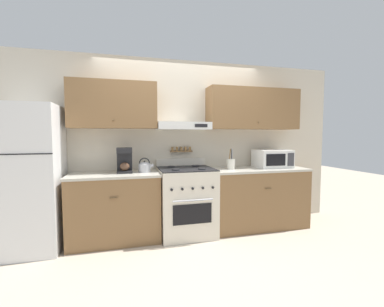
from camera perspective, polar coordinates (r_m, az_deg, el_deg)
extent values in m
plane|color=#B2A38E|center=(3.60, -0.11, -19.09)|extent=(16.00, 16.00, 0.00)
cube|color=beige|center=(3.99, -2.64, 2.06)|extent=(5.20, 0.08, 2.55)
cube|color=brown|center=(3.72, -17.05, 10.25)|extent=(1.16, 0.33, 0.63)
sphere|color=brown|center=(3.53, -17.10, 7.06)|extent=(0.02, 0.02, 0.02)
cube|color=brown|center=(4.21, 13.42, 9.59)|extent=(1.47, 0.33, 0.63)
sphere|color=brown|center=(4.04, 14.56, 6.72)|extent=(0.02, 0.02, 0.02)
cube|color=silver|center=(3.77, -1.94, 6.16)|extent=(0.77, 0.37, 0.11)
cube|color=black|center=(3.65, 2.05, 6.23)|extent=(0.19, 0.01, 0.05)
cube|color=brown|center=(3.92, -2.40, 0.50)|extent=(0.34, 0.07, 0.02)
cylinder|color=olive|center=(3.89, -4.35, 1.05)|extent=(0.03, 0.03, 0.06)
cylinder|color=olive|center=(3.91, -3.37, 1.07)|extent=(0.03, 0.03, 0.06)
cylinder|color=olive|center=(3.92, -2.40, 1.08)|extent=(0.03, 0.03, 0.06)
cylinder|color=olive|center=(3.93, -1.43, 1.10)|extent=(0.03, 0.03, 0.06)
cylinder|color=olive|center=(3.95, -0.47, 1.11)|extent=(0.03, 0.03, 0.06)
cube|color=brown|center=(3.68, -16.69, -11.50)|extent=(1.16, 0.64, 0.88)
cube|color=#B7B2A3|center=(3.58, -16.84, -4.48)|extent=(1.18, 0.67, 0.03)
cylinder|color=brown|center=(3.30, -16.97, -9.44)|extent=(0.10, 0.01, 0.01)
cube|color=brown|center=(4.17, 14.12, -9.60)|extent=(1.47, 0.64, 0.88)
cube|color=#B7B2A3|center=(4.08, 14.24, -3.39)|extent=(1.50, 0.67, 0.03)
cylinder|color=brown|center=(3.84, 16.59, -7.53)|extent=(0.10, 0.01, 0.01)
cube|color=beige|center=(3.73, -1.30, -10.64)|extent=(0.76, 0.70, 0.94)
cube|color=black|center=(3.42, 0.12, -13.33)|extent=(0.52, 0.01, 0.26)
cylinder|color=#ADAFB5|center=(3.34, 0.22, -10.38)|extent=(0.53, 0.02, 0.02)
cube|color=black|center=(3.63, -1.31, -3.37)|extent=(0.76, 0.70, 0.01)
cylinder|color=#232326|center=(3.43, -3.64, -3.59)|extent=(0.11, 0.11, 0.02)
cylinder|color=#232326|center=(3.52, 2.22, -3.39)|extent=(0.11, 0.11, 0.02)
cylinder|color=#232326|center=(3.76, -4.62, -2.91)|extent=(0.11, 0.11, 0.02)
cylinder|color=#232326|center=(3.84, 0.76, -2.75)|extent=(0.11, 0.11, 0.02)
cylinder|color=black|center=(3.26, -4.54, -8.03)|extent=(0.03, 0.02, 0.03)
cylinder|color=black|center=(3.29, -2.18, -7.92)|extent=(0.03, 0.02, 0.03)
cylinder|color=black|center=(3.32, 0.15, -7.80)|extent=(0.03, 0.02, 0.03)
cylinder|color=black|center=(3.36, 2.43, -7.67)|extent=(0.03, 0.02, 0.03)
cylinder|color=black|center=(3.40, 4.65, -7.53)|extent=(0.03, 0.02, 0.03)
cube|color=beige|center=(3.95, -2.42, -1.89)|extent=(0.76, 0.04, 0.11)
cube|color=white|center=(3.71, -32.37, -4.68)|extent=(0.71, 0.72, 1.78)
cube|color=black|center=(3.34, -34.46, -0.14)|extent=(0.71, 0.01, 0.01)
cylinder|color=#B7B7BC|center=(3.59, -10.50, -3.24)|extent=(0.17, 0.17, 0.11)
ellipsoid|color=#B7B7BC|center=(3.59, -10.51, -2.39)|extent=(0.15, 0.15, 0.06)
sphere|color=black|center=(3.58, -10.52, -1.75)|extent=(0.02, 0.02, 0.02)
cylinder|color=#B7B7BC|center=(3.60, -9.24, -2.96)|extent=(0.10, 0.04, 0.09)
torus|color=black|center=(3.58, -10.52, -2.10)|extent=(0.15, 0.01, 0.15)
cube|color=black|center=(3.59, -14.72, -3.93)|extent=(0.20, 0.20, 0.03)
cube|color=black|center=(3.63, -14.76, -1.38)|extent=(0.20, 0.08, 0.34)
cube|color=black|center=(3.55, -14.80, 0.67)|extent=(0.20, 0.16, 0.07)
ellipsoid|color=#4C3323|center=(3.56, -14.74, -2.82)|extent=(0.13, 0.13, 0.12)
cube|color=white|center=(4.24, 17.42, -1.08)|extent=(0.53, 0.39, 0.28)
cube|color=black|center=(4.03, 18.16, -1.36)|extent=(0.32, 0.01, 0.18)
cube|color=#38383D|center=(4.18, 21.11, -1.24)|extent=(0.11, 0.01, 0.20)
cylinder|color=silver|center=(3.89, 8.63, -2.33)|extent=(0.12, 0.12, 0.15)
cylinder|color=olive|center=(3.86, 8.41, -0.14)|extent=(0.01, 0.05, 0.16)
cylinder|color=#28282B|center=(3.89, 8.72, -0.12)|extent=(0.01, 0.04, 0.16)
cylinder|color=#B2B2B7|center=(3.90, 8.93, -0.11)|extent=(0.01, 0.03, 0.16)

